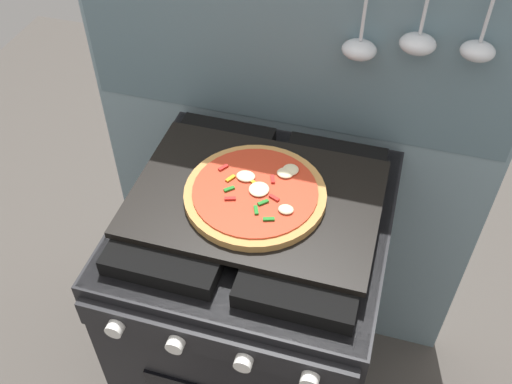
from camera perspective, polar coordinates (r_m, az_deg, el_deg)
kitchen_backsplash at (r=1.60m, az=3.45°, el=4.69°), size 1.10×0.09×1.55m
stove at (r=1.64m, az=-0.02°, el=-11.82°), size 0.60×0.64×0.90m
baking_tray at (r=1.28m, az=0.00°, el=-0.57°), size 0.54×0.38×0.02m
pizza_left at (r=1.26m, az=-0.15°, el=-0.12°), size 0.31×0.31×0.03m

